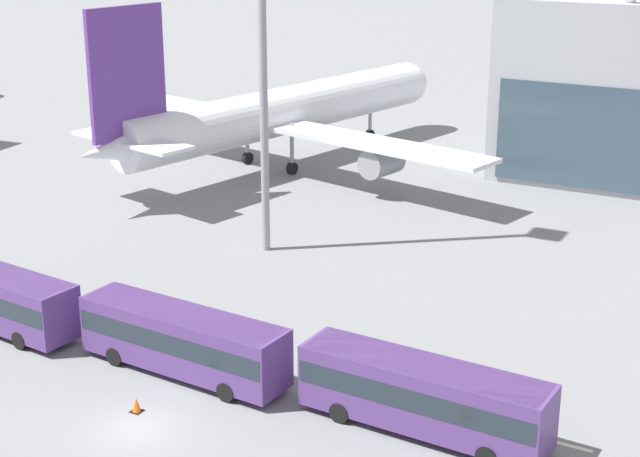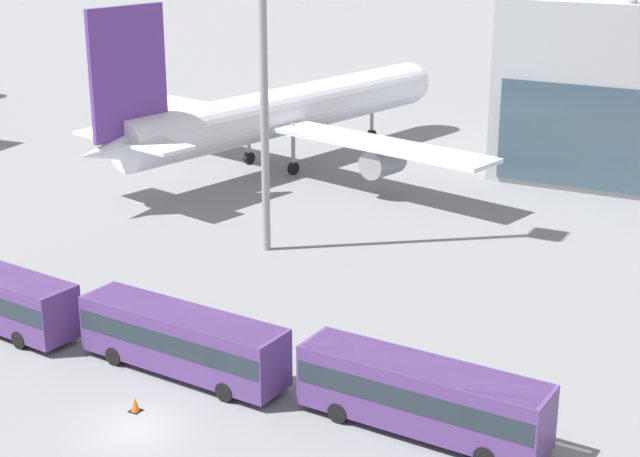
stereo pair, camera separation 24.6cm
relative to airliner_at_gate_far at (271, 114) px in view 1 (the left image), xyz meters
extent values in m
plane|color=slate|center=(17.97, -42.49, -5.02)|extent=(440.00, 440.00, 0.00)
cylinder|color=silver|center=(0.44, 1.90, -0.02)|extent=(12.49, 36.90, 4.26)
sphere|color=silver|center=(4.61, 19.87, -0.02)|extent=(4.18, 4.18, 4.18)
cone|color=silver|center=(-3.73, -16.07, -0.02)|extent=(5.78, 8.80, 4.05)
cube|color=silver|center=(-0.07, -0.29, -0.77)|extent=(45.06, 14.24, 0.35)
cylinder|color=gray|center=(-12.43, 2.58, -2.19)|extent=(3.07, 3.89, 2.35)
cylinder|color=gray|center=(12.29, -3.16, -2.19)|extent=(3.07, 3.89, 2.35)
cube|color=#5B338C|center=(-3.52, -15.19, 5.61)|extent=(1.97, 6.90, 9.99)
cube|color=silver|center=(-3.52, -15.19, 0.41)|extent=(11.52, 5.62, 0.28)
cylinder|color=gray|center=(3.24, 13.96, -2.46)|extent=(0.36, 0.36, 4.02)
cylinder|color=black|center=(3.24, 13.96, -4.47)|extent=(0.69, 1.17, 1.10)
cylinder|color=gray|center=(-2.77, 0.34, -2.46)|extent=(0.36, 0.36, 4.02)
cylinder|color=black|center=(-2.77, 0.34, -4.47)|extent=(0.69, 1.17, 1.10)
cylinder|color=gray|center=(2.63, -0.92, -2.46)|extent=(0.36, 0.36, 4.02)
cylinder|color=black|center=(2.63, -0.92, -4.47)|extent=(0.69, 1.17, 1.10)
cylinder|color=black|center=(7.37, -36.28, -4.52)|extent=(1.03, 0.41, 1.00)
cylinder|color=black|center=(7.09, -38.71, -4.52)|extent=(1.03, 0.41, 1.00)
cube|color=#56387A|center=(16.61, -36.90, -3.14)|extent=(11.91, 3.54, 3.00)
cube|color=#232D38|center=(16.61, -36.90, -2.84)|extent=(11.67, 3.55, 1.05)
cube|color=silver|center=(16.61, -36.90, -1.70)|extent=(11.55, 3.43, 0.12)
cylinder|color=black|center=(20.33, -35.96, -4.52)|extent=(1.02, 0.38, 1.00)
cylinder|color=black|center=(20.15, -38.40, -4.52)|extent=(1.02, 0.38, 1.00)
cylinder|color=black|center=(13.08, -35.41, -4.52)|extent=(1.02, 0.38, 1.00)
cylinder|color=black|center=(12.89, -37.85, -4.52)|extent=(1.02, 0.38, 1.00)
cube|color=#56387A|center=(29.61, -36.60, -3.14)|extent=(11.87, 3.31, 3.00)
cube|color=#232D38|center=(29.61, -36.60, -2.84)|extent=(11.64, 3.33, 1.05)
cube|color=silver|center=(29.61, -36.60, -1.70)|extent=(11.51, 3.21, 0.12)
cylinder|color=black|center=(33.31, -35.59, -4.52)|extent=(1.02, 0.36, 1.00)
cylinder|color=black|center=(33.17, -38.03, -4.52)|extent=(1.02, 0.36, 1.00)
cylinder|color=black|center=(26.04, -35.18, -4.52)|extent=(1.02, 0.36, 1.00)
cylinder|color=black|center=(25.90, -37.62, -4.52)|extent=(1.02, 0.36, 1.00)
cylinder|color=gray|center=(10.70, -18.84, 10.87)|extent=(0.56, 0.56, 31.78)
cube|color=silver|center=(32.30, -34.61, -5.01)|extent=(9.26, 0.42, 0.01)
cube|color=black|center=(16.93, -41.25, -5.01)|extent=(0.56, 0.56, 0.02)
cone|color=#EA5914|center=(16.93, -41.25, -4.64)|extent=(0.41, 0.41, 0.71)
camera|label=1|loc=(43.96, -73.66, 18.06)|focal=55.00mm
camera|label=2|loc=(44.18, -73.55, 18.06)|focal=55.00mm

